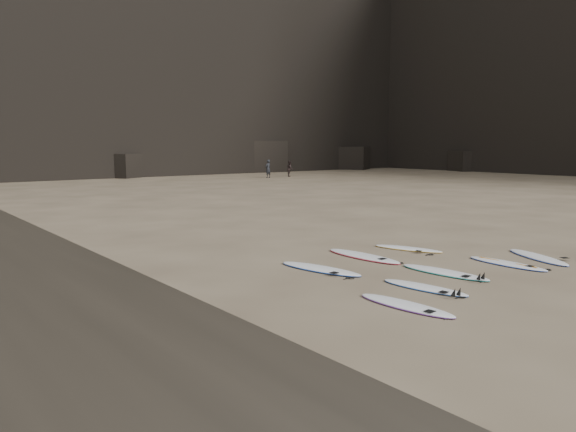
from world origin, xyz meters
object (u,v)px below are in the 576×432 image
surfboard_3 (507,263)px  surfboard_7 (408,248)px  surfboard_1 (424,287)px  surfboard_6 (363,256)px  surfboard_5 (320,268)px  surfboard_2 (444,272)px  surfboard_4 (538,257)px  person_a (268,169)px  person_b (290,169)px  surfboard_0 (406,305)px

surfboard_3 → surfboard_7: (-0.44, 3.17, -0.00)m
surfboard_3 → surfboard_7: bearing=99.4°
surfboard_1 → surfboard_6: size_ratio=0.79×
surfboard_1 → surfboard_6: surfboard_6 is taller
surfboard_3 → surfboard_5: 5.29m
surfboard_2 → surfboard_5: (-2.29, 2.28, 0.00)m
surfboard_1 → surfboard_4: (5.43, 0.20, 0.01)m
surfboard_3 → surfboard_4: surfboard_4 is taller
surfboard_4 → surfboard_2: bearing=-162.5°
person_a → surfboard_2: bearing=50.7°
surfboard_5 → surfboard_7: surfboard_5 is taller
surfboard_6 → person_b: size_ratio=1.75×
surfboard_7 → person_a: size_ratio=1.28×
surfboard_1 → person_a: 42.06m
surfboard_0 → surfboard_4: surfboard_4 is taller
surfboard_6 → surfboard_7: surfboard_6 is taller
surfboard_7 → person_a: 37.37m
surfboard_3 → surfboard_5: surfboard_5 is taller
person_a → surfboard_6: bearing=48.5°
surfboard_1 → surfboard_4: surfboard_4 is taller
surfboard_3 → surfboard_5: bearing=150.9°
surfboard_2 → person_a: person_a is taller
person_a → person_b: 3.04m
surfboard_2 → surfboard_7: surfboard_2 is taller
surfboard_6 → surfboard_1: bearing=-114.3°
surfboard_0 → person_b: person_b is taller
surfboard_2 → surfboard_4: size_ratio=1.00×
surfboard_2 → person_a: size_ratio=1.44×
surfboard_2 → surfboard_6: surfboard_6 is taller
surfboard_6 → person_a: (19.98, 32.74, 0.83)m
surfboard_4 → person_b: (19.01, 36.37, 0.75)m
surfboard_6 → surfboard_7: 2.00m
surfboard_1 → surfboard_3: surfboard_3 is taller
person_b → surfboard_0: bearing=-174.7°
surfboard_4 → surfboard_6: (-3.98, 3.23, 0.00)m
surfboard_4 → surfboard_1: bearing=-153.4°
person_a → surfboard_3: bearing=53.8°
surfboard_5 → person_a: 39.92m
surfboard_3 → surfboard_7: surfboard_3 is taller
surfboard_3 → surfboard_5: (-4.56, 2.68, 0.00)m
person_a → person_b: (3.01, 0.40, -0.08)m
surfboard_5 → person_b: (25.10, 33.63, 0.75)m
person_a → person_b: bearing=177.3°
surfboard_6 → surfboard_7: size_ratio=1.23×
surfboard_4 → person_b: person_b is taller
surfboard_1 → surfboard_3: 3.91m
surfboard_3 → person_a: bearing=65.4°
surfboard_6 → person_a: size_ratio=1.58×
surfboard_5 → surfboard_6: bearing=1.2°
surfboard_7 → person_a: bearing=42.0°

